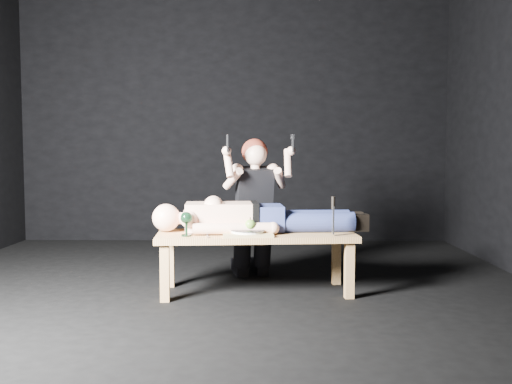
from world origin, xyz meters
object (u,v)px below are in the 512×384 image
at_px(table, 256,263).
at_px(kneeling_woman, 253,206).
at_px(serving_tray, 248,234).
at_px(carving_knife, 333,216).
at_px(lying_man, 261,214).
at_px(goblet, 186,224).

bearing_deg(table, kneeling_woman, 88.95).
distance_m(table, serving_tray, 0.28).
xyz_separation_m(table, serving_tray, (-0.06, -0.15, 0.24)).
bearing_deg(kneeling_woman, carving_knife, -61.36).
bearing_deg(serving_tray, carving_knife, -0.15).
bearing_deg(lying_man, kneeling_woman, 94.50).
xyz_separation_m(serving_tray, carving_knife, (0.61, -0.00, 0.13)).
relative_size(lying_man, serving_tray, 4.15).
distance_m(table, kneeling_woman, 0.65).
bearing_deg(carving_knife, serving_tray, 175.10).
height_order(table, carving_knife, carving_knife).
distance_m(kneeling_woman, carving_knife, 0.90).
distance_m(table, goblet, 0.61).
distance_m(goblet, carving_knife, 1.05).
distance_m(lying_man, goblet, 0.60).
bearing_deg(serving_tray, kneeling_woman, 88.05).
relative_size(kneeling_woman, goblet, 6.82).
height_order(table, kneeling_woman, kneeling_woman).
relative_size(table, carving_knife, 5.17).
relative_size(serving_tray, goblet, 2.03).
height_order(lying_man, carving_knife, carving_knife).
height_order(lying_man, goblet, lying_man).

